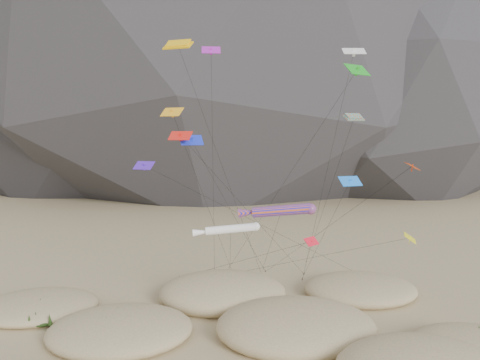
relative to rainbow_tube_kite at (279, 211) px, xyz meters
name	(u,v)px	position (x,y,z in m)	size (l,w,h in m)	color
dunes	(241,338)	(-3.67, -3.17, -10.19)	(49.45, 35.98, 3.93)	#CCB789
dune_grass	(250,336)	(-2.92, -3.12, -10.08)	(42.52, 28.78, 1.54)	black
kite_stakes	(260,275)	(0.76, 15.94, -10.77)	(22.45, 3.91, 0.30)	#3F2D1E
rainbow_tube_kite	(279,211)	(0.00, 0.00, 0.00)	(6.82, 20.02, 11.71)	orange
white_tube_kite	(228,229)	(-4.39, 1.75, -1.96)	(6.24, 16.70, 9.60)	white
orange_parafoil	(179,47)	(-8.79, 7.95, 15.44)	(11.51, 9.97, 27.18)	#ECB10C
multi_parafoil	(353,121)	(7.60, 2.89, 8.00)	(2.17, 19.27, 19.68)	#D74516
delta_kites	(283,141)	(1.33, 4.83, 6.10)	(28.46, 18.80, 26.59)	red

